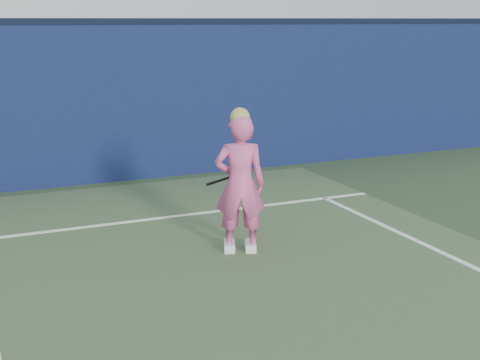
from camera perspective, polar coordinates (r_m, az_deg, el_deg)
name	(u,v)px	position (r m, az deg, el deg)	size (l,w,h in m)	color
player	(240,183)	(7.48, 0.00, -0.30)	(0.67, 0.56, 1.65)	#D4528D
racket	(238,175)	(7.92, -0.15, 0.39)	(0.55, 0.17, 0.30)	black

